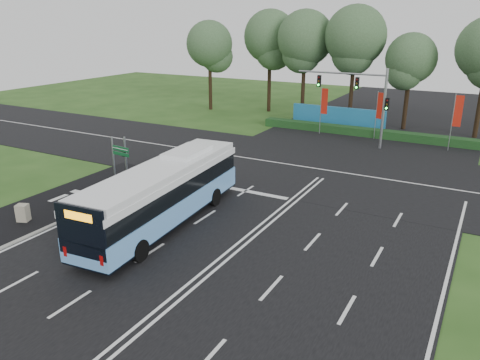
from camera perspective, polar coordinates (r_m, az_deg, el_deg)
name	(u,v)px	position (r m, az deg, el deg)	size (l,w,h in m)	color
ground	(256,229)	(25.79, 1.92, -6.04)	(120.00, 120.00, 0.00)	#294D19
road_main	(256,229)	(25.78, 1.92, -6.00)	(20.00, 120.00, 0.04)	black
road_cross	(327,170)	(36.19, 10.57, 1.15)	(120.00, 14.00, 0.05)	black
bike_path	(53,206)	(31.09, -21.82, -2.92)	(5.00, 18.00, 0.06)	black
kerb_strip	(81,213)	(29.35, -18.80, -3.77)	(0.25, 18.00, 0.12)	gray
city_bus	(164,193)	(26.00, -9.31, -1.63)	(3.69, 13.05, 3.70)	#63A2E7
pedestrian_signal	(126,160)	(32.51, -13.77, 2.38)	(0.32, 0.42, 3.51)	gray
street_sign	(117,159)	(30.95, -14.76, 2.49)	(1.51, 0.25, 3.88)	gray
utility_cabinet	(23,213)	(29.23, -24.95, -3.69)	(0.63, 0.52, 1.04)	#A79D86
banner_flag_left	(323,104)	(47.31, 10.13, 9.11)	(0.69, 0.07, 4.66)	gray
banner_flag_mid	(379,109)	(46.27, 16.59, 8.34)	(0.66, 0.24, 4.58)	gray
banner_flag_right	(456,115)	(44.21, 24.87, 7.23)	(0.74, 0.10, 4.98)	gray
traffic_light_gantry	(364,95)	(43.10, 14.90, 10.03)	(8.41, 0.28, 7.00)	gray
hedge	(369,133)	(47.75, 15.45, 5.58)	(22.00, 1.20, 0.80)	#143717
blue_hoarding	(338,117)	(50.98, 11.82, 7.49)	(10.00, 0.30, 2.20)	#1E71A5
eucalyptus_row	(353,43)	(53.52, 13.61, 15.96)	(41.47, 9.52, 12.50)	black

